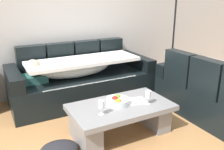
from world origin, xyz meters
TOP-DOWN VIEW (x-y plane):
  - back_wall at (0.00, 2.15)m, footprint 9.00×0.10m
  - couch_along_wall at (0.03, 1.62)m, footprint 2.21×0.92m
  - couch_near_window at (1.47, 0.10)m, footprint 0.92×1.81m
  - coffee_table at (0.07, 0.41)m, footprint 1.20×0.68m
  - fruit_bowl at (0.05, 0.44)m, footprint 0.28×0.28m
  - wine_glass_near_left at (-0.23, 0.29)m, footprint 0.07×0.07m
  - wine_glass_near_right at (0.37, 0.28)m, footprint 0.07×0.07m
  - open_magazine at (0.27, 0.41)m, footprint 0.32×0.27m
  - floor_lamp at (1.79, 1.50)m, footprint 0.33×0.31m
  - crumpled_garment at (-0.70, 0.35)m, footprint 0.45×0.39m

SIDE VIEW (x-z plane):
  - crumpled_garment at x=-0.70m, z-range 0.00..0.12m
  - coffee_table at x=0.07m, z-range 0.05..0.43m
  - couch_along_wall at x=0.03m, z-range -0.11..0.77m
  - couch_near_window at x=1.47m, z-range -0.11..0.77m
  - open_magazine at x=0.27m, z-range 0.38..0.39m
  - fruit_bowl at x=0.05m, z-range 0.37..0.47m
  - wine_glass_near_left at x=-0.23m, z-range 0.41..0.58m
  - wine_glass_near_right at x=0.37m, z-range 0.41..0.58m
  - floor_lamp at x=1.79m, z-range 0.14..2.09m
  - back_wall at x=0.00m, z-range 0.00..2.70m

